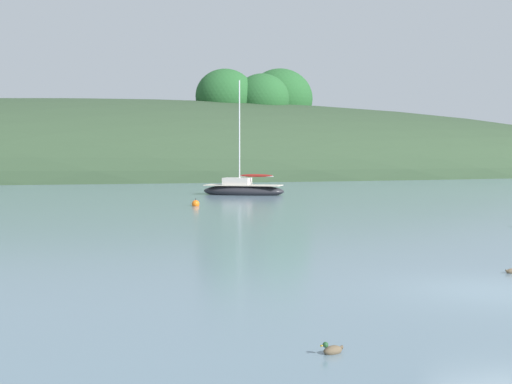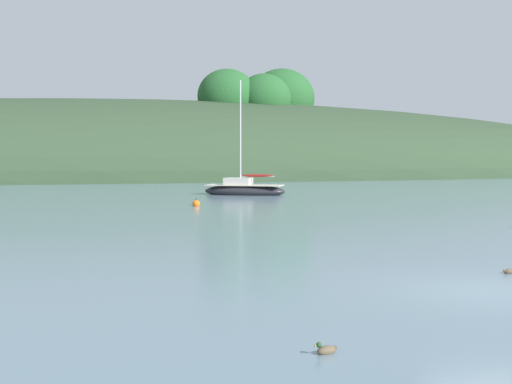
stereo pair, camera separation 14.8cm
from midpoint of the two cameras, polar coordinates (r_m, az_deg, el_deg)
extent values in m
plane|color=slate|center=(18.01, 17.10, -7.08)|extent=(400.00, 400.00, 0.00)
ellipsoid|color=#2D422B|center=(92.71, -9.52, 1.07)|extent=(150.00, 36.00, 18.66)
ellipsoid|color=#235628|center=(99.50, 1.76, 6.99)|extent=(8.51, 7.74, 7.74)
ellipsoid|color=#235628|center=(93.24, 0.41, 7.00)|extent=(6.64, 6.03, 6.03)
ellipsoid|color=#235628|center=(92.79, -2.35, 7.17)|extent=(7.22, 6.56, 6.56)
ellipsoid|color=#232328|center=(55.08, -1.02, 0.06)|extent=(6.21, 4.70, 0.96)
cube|color=beige|center=(55.06, -1.02, 0.51)|extent=(5.71, 4.33, 0.06)
cube|color=beige|center=(55.17, -1.50, 0.79)|extent=(2.31, 2.09, 0.53)
cylinder|color=silver|center=(55.10, -1.32, 4.43)|extent=(0.09, 0.09, 7.54)
cylinder|color=silver|center=(54.80, -0.05, 1.18)|extent=(2.22, 1.29, 0.07)
ellipsoid|color=maroon|center=(54.80, -0.05, 1.24)|extent=(2.20, 1.36, 0.20)
sphere|color=orange|center=(43.88, -4.63, -0.89)|extent=(0.44, 0.44, 0.44)
cylinder|color=black|center=(43.86, -4.63, -0.54)|extent=(0.04, 0.04, 0.10)
ellipsoid|color=brown|center=(12.11, 5.40, -11.71)|extent=(0.38, 0.28, 0.16)
sphere|color=#1E4723|center=(12.00, 4.85, -11.30)|extent=(0.09, 0.09, 0.09)
cone|color=gold|center=(11.96, 4.60, -11.37)|extent=(0.05, 0.05, 0.04)
cone|color=brown|center=(12.20, 5.97, -11.45)|extent=(0.09, 0.09, 0.08)
cone|color=brown|center=(20.68, 18.04, -5.59)|extent=(0.08, 0.08, 0.08)
camera|label=1|loc=(0.07, -90.12, -0.01)|focal=53.58mm
camera|label=2|loc=(0.07, 89.88, 0.01)|focal=53.58mm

